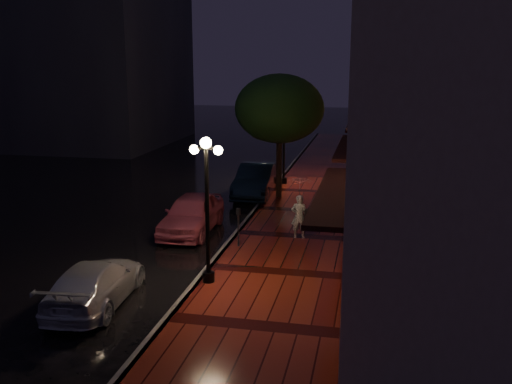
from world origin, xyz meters
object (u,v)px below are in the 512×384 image
Objects in this scene: streetlamp_near at (207,202)px; pink_car at (192,213)px; woman_with_umbrella at (300,198)px; streetlamp_far at (284,137)px; street_tree at (280,111)px; parking_meter at (238,223)px; silver_car at (96,283)px; navy_car at (256,180)px.

streetlamp_near reaches higher than pink_car.
streetlamp_near is at bearing 63.19° from woman_with_umbrella.
street_tree is at bearing -85.09° from streetlamp_far.
street_tree is at bearing 66.78° from pink_car.
parking_meter is at bearing -89.45° from streetlamp_far.
streetlamp_far is at bearing 75.48° from pink_car.
silver_car is at bearing 51.02° from woman_with_umbrella.
pink_car is (-2.43, -5.90, -3.49)m from street_tree.
woman_with_umbrella is (4.73, 6.63, 1.04)m from silver_car.
navy_car is (-0.95, -2.48, -1.81)m from streetlamp_far.
street_tree is at bearing 112.70° from parking_meter.
navy_car is at bearing 121.23° from parking_meter.
streetlamp_far is 0.74× the size of street_tree.
woman_with_umbrella is at bearing -67.26° from navy_car.
woman_with_umbrella reaches higher than navy_car.
navy_car is at bearing 156.54° from street_tree.
streetlamp_far reaches higher than woman_with_umbrella.
streetlamp_near is 0.74× the size of street_tree.
navy_car reaches higher than silver_car.
pink_car is at bearing 113.11° from streetlamp_near.
parking_meter is (-0.16, -7.62, -3.26)m from street_tree.
street_tree is at bearing -77.32° from woman_with_umbrella.
streetlamp_near is 3.73m from parking_meter.
streetlamp_near is at bearing -90.00° from streetlamp_far.
streetlamp_far is 3.44m from street_tree.
pink_car is 1.04× the size of silver_car.
streetlamp_near is 11.12m from street_tree.
pink_car is 3.20× the size of parking_meter.
pink_car is 1.94× the size of woman_with_umbrella.
street_tree is 8.29m from parking_meter.
silver_car is 5.92m from parking_meter.
silver_car is (-2.93, -12.84, -3.63)m from street_tree.
woman_with_umbrella is at bearing -5.09° from pink_car.
streetlamp_far is at bearing -104.12° from silver_car.
streetlamp_near is 3.12× the size of parking_meter.
streetlamp_near reaches higher than woman_with_umbrella.
navy_car is 1.13× the size of silver_car.
silver_car is (-2.67, -1.85, -1.98)m from streetlamp_near.
pink_car is 4.34m from woman_with_umbrella.
navy_car is 7.43m from woman_with_umbrella.
navy_car reaches higher than pink_car.
woman_with_umbrella is 1.65× the size of parking_meter.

